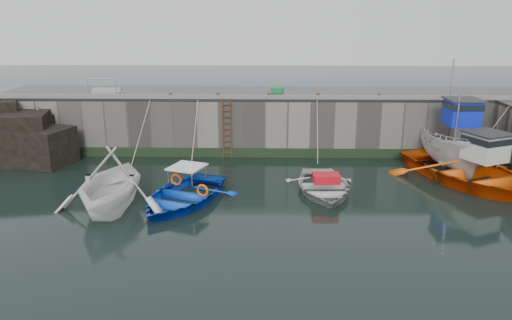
{
  "coord_description": "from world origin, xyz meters",
  "views": [
    {
      "loc": [
        0.09,
        -15.97,
        7.47
      ],
      "look_at": [
        -0.37,
        5.35,
        1.2
      ],
      "focal_mm": 35.0,
      "sensor_mm": 36.0,
      "label": 1
    }
  ],
  "objects_px": {
    "bollard_b": "(218,96)",
    "bollard_c": "(269,96)",
    "fish_crate": "(277,90)",
    "ladder": "(227,129)",
    "boat_near_navy": "(323,191)",
    "bollard_d": "(318,96)",
    "bollard_a": "(171,96)",
    "boat_far_white": "(454,146)",
    "boat_near_white": "(112,208)",
    "boat_far_orange": "(472,172)",
    "boat_near_blue": "(182,202)",
    "bollard_e": "(379,96)"
  },
  "relations": [
    {
      "from": "boat_far_white",
      "to": "bollard_d",
      "type": "height_order",
      "value": "boat_far_white"
    },
    {
      "from": "bollard_b",
      "to": "boat_far_orange",
      "type": "bearing_deg",
      "value": -19.67
    },
    {
      "from": "ladder",
      "to": "bollard_a",
      "type": "bearing_deg",
      "value": 173.62
    },
    {
      "from": "boat_far_orange",
      "to": "fish_crate",
      "type": "relative_size",
      "value": 13.86
    },
    {
      "from": "ladder",
      "to": "bollard_e",
      "type": "relative_size",
      "value": 11.43
    },
    {
      "from": "bollard_a",
      "to": "bollard_d",
      "type": "xyz_separation_m",
      "value": [
        7.8,
        0.0,
        0.0
      ]
    },
    {
      "from": "bollard_d",
      "to": "bollard_a",
      "type": "bearing_deg",
      "value": 180.0
    },
    {
      "from": "boat_near_white",
      "to": "bollard_a",
      "type": "height_order",
      "value": "bollard_a"
    },
    {
      "from": "ladder",
      "to": "bollard_d",
      "type": "height_order",
      "value": "bollard_d"
    },
    {
      "from": "boat_far_orange",
      "to": "fish_crate",
      "type": "height_order",
      "value": "boat_far_orange"
    },
    {
      "from": "boat_near_blue",
      "to": "bollard_e",
      "type": "distance_m",
      "value": 12.17
    },
    {
      "from": "boat_near_navy",
      "to": "boat_near_blue",
      "type": "bearing_deg",
      "value": -168.0
    },
    {
      "from": "boat_far_orange",
      "to": "bollard_d",
      "type": "relative_size",
      "value": 32.8
    },
    {
      "from": "bollard_c",
      "to": "bollard_d",
      "type": "relative_size",
      "value": 1.0
    },
    {
      "from": "boat_near_white",
      "to": "boat_near_blue",
      "type": "height_order",
      "value": "boat_near_white"
    },
    {
      "from": "fish_crate",
      "to": "bollard_e",
      "type": "xyz_separation_m",
      "value": [
        5.31,
        -2.02,
        -0.0
      ]
    },
    {
      "from": "bollard_a",
      "to": "bollard_c",
      "type": "bearing_deg",
      "value": 0.0
    },
    {
      "from": "boat_far_orange",
      "to": "ladder",
      "type": "bearing_deg",
      "value": 136.49
    },
    {
      "from": "boat_near_white",
      "to": "bollard_e",
      "type": "bearing_deg",
      "value": 33.17
    },
    {
      "from": "ladder",
      "to": "bollard_b",
      "type": "distance_m",
      "value": 1.81
    },
    {
      "from": "bollard_b",
      "to": "bollard_c",
      "type": "height_order",
      "value": "same"
    },
    {
      "from": "boat_far_white",
      "to": "bollard_a",
      "type": "bearing_deg",
      "value": 172.67
    },
    {
      "from": "bollard_a",
      "to": "boat_far_white",
      "type": "bearing_deg",
      "value": -7.15
    },
    {
      "from": "ladder",
      "to": "fish_crate",
      "type": "distance_m",
      "value": 3.96
    },
    {
      "from": "fish_crate",
      "to": "bollard_a",
      "type": "bearing_deg",
      "value": -147.69
    },
    {
      "from": "boat_far_orange",
      "to": "boat_near_white",
      "type": "bearing_deg",
      "value": 167.98
    },
    {
      "from": "ladder",
      "to": "fish_crate",
      "type": "bearing_deg",
      "value": 41.25
    },
    {
      "from": "bollard_a",
      "to": "boat_far_orange",
      "type": "bearing_deg",
      "value": -16.48
    },
    {
      "from": "boat_far_white",
      "to": "bollard_c",
      "type": "relative_size",
      "value": 24.43
    },
    {
      "from": "boat_near_white",
      "to": "bollard_b",
      "type": "relative_size",
      "value": 18.77
    },
    {
      "from": "bollard_c",
      "to": "bollard_d",
      "type": "xyz_separation_m",
      "value": [
        2.6,
        0.0,
        0.0
      ]
    },
    {
      "from": "bollard_a",
      "to": "bollard_d",
      "type": "distance_m",
      "value": 7.8
    },
    {
      "from": "fish_crate",
      "to": "boat_near_blue",
      "type": "bearing_deg",
      "value": -101.41
    },
    {
      "from": "boat_near_blue",
      "to": "bollard_e",
      "type": "relative_size",
      "value": 18.84
    },
    {
      "from": "ladder",
      "to": "boat_near_blue",
      "type": "relative_size",
      "value": 0.61
    },
    {
      "from": "ladder",
      "to": "bollard_d",
      "type": "distance_m",
      "value": 5.11
    },
    {
      "from": "ladder",
      "to": "fish_crate",
      "type": "height_order",
      "value": "fish_crate"
    },
    {
      "from": "bollard_a",
      "to": "bollard_c",
      "type": "xyz_separation_m",
      "value": [
        5.2,
        0.0,
        0.0
      ]
    },
    {
      "from": "bollard_e",
      "to": "bollard_d",
      "type": "bearing_deg",
      "value": 180.0
    },
    {
      "from": "bollard_c",
      "to": "boat_near_white",
      "type": "bearing_deg",
      "value": -128.94
    },
    {
      "from": "boat_near_blue",
      "to": "bollard_d",
      "type": "relative_size",
      "value": 18.84
    },
    {
      "from": "bollard_c",
      "to": "boat_near_navy",
      "type": "bearing_deg",
      "value": -66.85
    },
    {
      "from": "boat_near_navy",
      "to": "boat_far_orange",
      "type": "height_order",
      "value": "boat_far_orange"
    },
    {
      "from": "boat_near_navy",
      "to": "fish_crate",
      "type": "relative_size",
      "value": 7.15
    },
    {
      "from": "boat_near_blue",
      "to": "bollard_a",
      "type": "bearing_deg",
      "value": 123.43
    },
    {
      "from": "boat_near_navy",
      "to": "bollard_e",
      "type": "bearing_deg",
      "value": 56.85
    },
    {
      "from": "bollard_e",
      "to": "boat_near_blue",
      "type": "bearing_deg",
      "value": -143.14
    },
    {
      "from": "boat_near_white",
      "to": "boat_far_white",
      "type": "bearing_deg",
      "value": 21.31
    },
    {
      "from": "bollard_d",
      "to": "boat_far_orange",
      "type": "bearing_deg",
      "value": -32.6
    },
    {
      "from": "fish_crate",
      "to": "ladder",
      "type": "bearing_deg",
      "value": -126.0
    }
  ]
}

